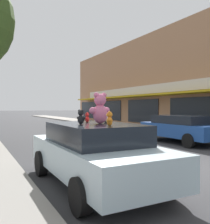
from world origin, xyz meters
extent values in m
plane|color=#333335|center=(0.00, 0.00, 0.00)|extent=(260.00, 260.00, 0.00)
cube|color=gold|center=(6.51, 9.69, 2.67)|extent=(1.43, 28.32, 0.12)
cube|color=silver|center=(7.18, 9.69, 3.22)|extent=(0.08, 26.98, 0.70)
cube|color=black|center=(7.19, 6.88, 1.40)|extent=(0.06, 4.27, 2.00)
cube|color=black|center=(7.19, 12.50, 1.40)|extent=(0.06, 4.27, 2.00)
cube|color=black|center=(7.19, 18.12, 1.40)|extent=(0.06, 4.27, 2.00)
cube|color=black|center=(7.19, 23.74, 1.40)|extent=(0.06, 4.27, 2.00)
cube|color=#ADC6D1|center=(-3.28, 0.05, 0.63)|extent=(1.82, 4.26, 0.63)
cube|color=black|center=(-3.28, 0.05, 1.15)|extent=(1.60, 2.35, 0.42)
cylinder|color=black|center=(-4.15, 1.38, 0.31)|extent=(0.20, 0.62, 0.62)
cylinder|color=black|center=(-2.39, 1.37, 0.31)|extent=(0.20, 0.62, 0.62)
cylinder|color=black|center=(-4.17, -1.26, 0.31)|extent=(0.20, 0.62, 0.62)
cylinder|color=black|center=(-2.40, -1.27, 0.31)|extent=(0.20, 0.62, 0.62)
ellipsoid|color=pink|center=(-3.17, 0.00, 1.58)|extent=(0.34, 0.29, 0.43)
sphere|color=pink|center=(-3.17, 0.00, 1.89)|extent=(0.28, 0.28, 0.27)
sphere|color=pink|center=(-3.07, 0.00, 2.00)|extent=(0.12, 0.12, 0.11)
sphere|color=pink|center=(-3.27, -0.01, 2.00)|extent=(0.12, 0.12, 0.11)
sphere|color=#FFA3DA|center=(-3.17, 0.11, 1.88)|extent=(0.11, 0.11, 0.10)
sphere|color=pink|center=(-3.00, 0.03, 1.65)|extent=(0.16, 0.16, 0.16)
sphere|color=pink|center=(-3.34, 0.01, 1.65)|extent=(0.16, 0.16, 0.16)
ellipsoid|color=orange|center=(-3.32, -0.70, 1.45)|extent=(0.16, 0.17, 0.18)
sphere|color=orange|center=(-3.32, -0.70, 1.58)|extent=(0.15, 0.15, 0.11)
sphere|color=orange|center=(-3.30, -0.67, 1.63)|extent=(0.06, 0.06, 0.05)
sphere|color=orange|center=(-3.34, -0.74, 1.63)|extent=(0.06, 0.06, 0.05)
sphere|color=#FFBA41|center=(-3.36, -0.68, 1.58)|extent=(0.06, 0.06, 0.04)
sphere|color=orange|center=(-3.30, -0.64, 1.48)|extent=(0.09, 0.09, 0.07)
sphere|color=orange|center=(-3.36, -0.76, 1.48)|extent=(0.09, 0.09, 0.07)
ellipsoid|color=white|center=(-3.28, 0.80, 1.43)|extent=(0.13, 0.14, 0.14)
sphere|color=white|center=(-3.28, 0.80, 1.54)|extent=(0.12, 0.12, 0.09)
sphere|color=white|center=(-3.27, 0.77, 1.57)|extent=(0.05, 0.05, 0.04)
sphere|color=white|center=(-3.29, 0.83, 1.57)|extent=(0.05, 0.05, 0.04)
sphere|color=white|center=(-3.25, 0.81, 1.53)|extent=(0.04, 0.04, 0.03)
sphere|color=white|center=(-3.25, 0.75, 1.46)|extent=(0.07, 0.07, 0.05)
sphere|color=white|center=(-3.30, 0.85, 1.46)|extent=(0.07, 0.07, 0.05)
ellipsoid|color=beige|center=(-2.89, 0.26, 1.48)|extent=(0.22, 0.22, 0.23)
sphere|color=beige|center=(-2.89, 0.26, 1.64)|extent=(0.20, 0.20, 0.14)
sphere|color=beige|center=(-2.84, 0.29, 1.70)|extent=(0.08, 0.08, 0.06)
sphere|color=beige|center=(-2.93, 0.24, 1.70)|extent=(0.08, 0.08, 0.06)
sphere|color=white|center=(-2.92, 0.32, 1.63)|extent=(0.08, 0.08, 0.05)
sphere|color=beige|center=(-2.82, 0.32, 1.52)|extent=(0.11, 0.11, 0.08)
sphere|color=beige|center=(-2.97, 0.23, 1.52)|extent=(0.11, 0.11, 0.08)
ellipsoid|color=red|center=(-3.24, 0.54, 1.44)|extent=(0.15, 0.15, 0.15)
sphere|color=red|center=(-3.24, 0.54, 1.55)|extent=(0.13, 0.13, 0.09)
sphere|color=red|center=(-3.22, 0.56, 1.58)|extent=(0.06, 0.06, 0.04)
sphere|color=red|center=(-3.27, 0.51, 1.58)|extent=(0.06, 0.06, 0.04)
sphere|color=#FF4741|center=(-3.27, 0.56, 1.54)|extent=(0.05, 0.05, 0.04)
sphere|color=red|center=(-3.21, 0.58, 1.46)|extent=(0.08, 0.08, 0.05)
sphere|color=red|center=(-3.29, 0.50, 1.46)|extent=(0.08, 0.08, 0.05)
ellipsoid|color=black|center=(-3.62, 0.02, 1.46)|extent=(0.18, 0.19, 0.20)
sphere|color=black|center=(-3.62, 0.02, 1.61)|extent=(0.16, 0.16, 0.12)
sphere|color=black|center=(-3.60, -0.02, 1.65)|extent=(0.07, 0.07, 0.05)
sphere|color=black|center=(-3.64, 0.06, 1.65)|extent=(0.07, 0.07, 0.05)
sphere|color=#3A3A3D|center=(-3.57, 0.05, 1.60)|extent=(0.06, 0.06, 0.05)
sphere|color=black|center=(-3.58, -0.04, 1.50)|extent=(0.09, 0.09, 0.07)
sphere|color=black|center=(-3.64, 0.10, 1.50)|extent=(0.09, 0.09, 0.07)
cube|color=#1E4793|center=(3.33, 4.02, 0.62)|extent=(1.91, 4.22, 0.63)
cube|color=black|center=(3.33, 4.02, 1.13)|extent=(1.68, 2.68, 0.39)
cylinder|color=black|center=(2.40, 5.33, 0.31)|extent=(0.20, 0.62, 0.62)
cylinder|color=black|center=(4.27, 5.33, 0.31)|extent=(0.20, 0.62, 0.62)
cylinder|color=black|center=(2.40, 2.71, 0.31)|extent=(0.20, 0.62, 0.62)
camera|label=1|loc=(-5.66, -4.93, 1.73)|focal=40.00mm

